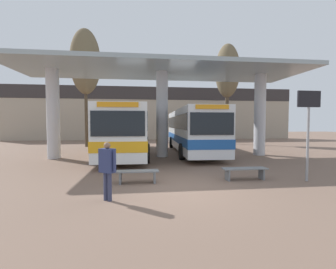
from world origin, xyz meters
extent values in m
plane|color=#755B4C|center=(0.00, 0.00, 0.00)|extent=(100.00, 100.00, 0.00)
cube|color=tan|center=(0.00, 23.37, 3.57)|extent=(40.00, 0.50, 7.13)
cube|color=#332D2D|center=(0.00, 23.37, 6.28)|extent=(40.00, 0.58, 1.71)
cylinder|color=silver|center=(-6.71, 7.18, 2.74)|extent=(0.75, 0.75, 5.49)
cylinder|color=silver|center=(0.00, 7.18, 2.74)|extent=(0.75, 0.75, 5.49)
cylinder|color=silver|center=(6.71, 7.18, 2.74)|extent=(0.75, 0.75, 5.49)
cube|color=#93A3A8|center=(0.00, 7.18, 5.61)|extent=(18.41, 5.69, 0.24)
cube|color=white|center=(-2.25, 8.49, 1.74)|extent=(2.73, 11.72, 2.77)
cube|color=black|center=(-2.25, 8.49, 2.26)|extent=(2.76, 11.25, 0.89)
cube|color=orange|center=(-2.25, 8.49, 1.11)|extent=(2.77, 11.76, 0.50)
cube|color=black|center=(-2.35, 2.62, 2.15)|extent=(2.34, 0.10, 1.11)
cube|color=orange|center=(-2.35, 2.62, 2.98)|extent=(1.78, 0.08, 0.22)
cylinder|color=black|center=(-3.58, 4.89, 0.54)|extent=(0.30, 1.08, 1.07)
cylinder|color=black|center=(-1.04, 4.85, 0.54)|extent=(0.30, 1.08, 1.07)
cylinder|color=black|center=(-3.47, 11.72, 0.54)|extent=(0.30, 1.08, 1.07)
cylinder|color=black|center=(-0.93, 11.68, 0.54)|extent=(0.30, 1.08, 1.07)
cube|color=silver|center=(2.40, 9.36, 1.72)|extent=(2.87, 11.75, 2.81)
cube|color=black|center=(2.40, 9.36, 2.26)|extent=(2.90, 11.28, 0.90)
cube|color=#1E519E|center=(2.40, 9.36, 1.09)|extent=(2.92, 11.79, 0.51)
cube|color=black|center=(2.16, 3.51, 2.15)|extent=(2.22, 0.15, 1.12)
cube|color=orange|center=(2.16, 3.51, 2.99)|extent=(1.69, 0.12, 0.22)
cylinder|color=black|center=(1.05, 5.80, 0.49)|extent=(0.32, 0.99, 0.98)
cylinder|color=black|center=(3.46, 5.70, 0.49)|extent=(0.32, 0.99, 0.98)
cylinder|color=black|center=(1.32, 12.61, 0.49)|extent=(0.32, 0.99, 0.98)
cylinder|color=black|center=(3.73, 12.52, 0.49)|extent=(0.32, 0.99, 0.98)
cube|color=slate|center=(-1.49, 0.74, 0.44)|extent=(1.52, 0.44, 0.04)
cube|color=slate|center=(-2.10, 0.74, 0.21)|extent=(0.07, 0.37, 0.42)
cube|color=slate|center=(-0.88, 0.74, 0.21)|extent=(0.07, 0.37, 0.42)
cube|color=slate|center=(2.57, 0.74, 0.44)|extent=(1.71, 0.44, 0.04)
cube|color=slate|center=(1.89, 0.74, 0.21)|extent=(0.07, 0.37, 0.42)
cube|color=slate|center=(3.25, 0.74, 0.21)|extent=(0.07, 0.37, 0.42)
cylinder|color=gray|center=(4.79, 0.29, 1.38)|extent=(0.09, 0.09, 2.75)
cube|color=black|center=(4.79, 0.29, 3.05)|extent=(0.90, 0.06, 0.60)
cylinder|color=#333856|center=(-2.35, -0.97, 0.40)|extent=(0.16, 0.16, 0.79)
cylinder|color=#333856|center=(-2.22, -1.06, 0.40)|extent=(0.16, 0.16, 0.79)
cube|color=navy|center=(-2.28, -1.01, 1.12)|extent=(0.49, 0.44, 0.66)
sphere|color=#89664C|center=(-2.28, -1.01, 1.55)|extent=(0.18, 0.18, 0.18)
cylinder|color=navy|center=(-2.50, -0.87, 1.13)|extent=(0.12, 0.12, 0.56)
cylinder|color=navy|center=(-2.07, -1.16, 1.13)|extent=(0.12, 0.12, 0.56)
cylinder|color=#473A2B|center=(-6.45, 14.41, 3.12)|extent=(0.29, 0.29, 6.24)
ellipsoid|color=brown|center=(-6.45, 14.41, 7.89)|extent=(2.73, 2.73, 6.00)
cylinder|color=#473A2B|center=(7.85, 16.03, 3.13)|extent=(0.39, 0.39, 6.25)
ellipsoid|color=brown|center=(7.85, 16.03, 7.82)|extent=(2.59, 2.59, 5.69)
cube|color=navy|center=(6.65, 19.86, 0.88)|extent=(4.34, 1.90, 1.30)
cube|color=#1E2328|center=(6.65, 19.86, 1.91)|extent=(2.39, 1.73, 0.75)
cylinder|color=black|center=(8.00, 20.78, 0.33)|extent=(0.67, 0.23, 0.67)
cylinder|color=black|center=(7.98, 18.92, 0.33)|extent=(0.67, 0.23, 0.67)
cylinder|color=black|center=(5.32, 20.80, 0.33)|extent=(0.67, 0.23, 0.67)
cylinder|color=black|center=(5.30, 18.94, 0.33)|extent=(0.67, 0.23, 0.67)
camera|label=1|loc=(-1.34, -7.33, 2.14)|focal=24.00mm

